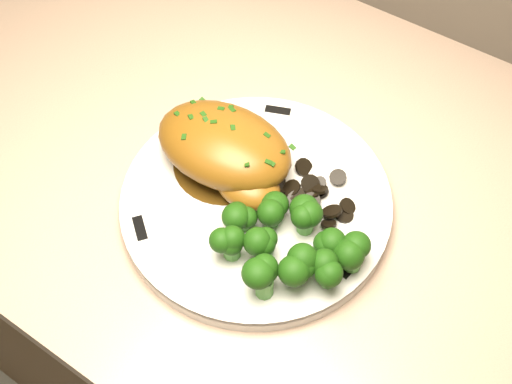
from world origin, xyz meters
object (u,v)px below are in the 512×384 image
Objects in this scene: plate at (256,202)px; broccoli_florets at (288,244)px; chicken_breast at (227,150)px; counter at (178,249)px.

broccoli_florets is at bearing -32.28° from plate.
plate is 2.03× the size of broccoli_florets.
plate is at bearing 147.72° from broccoli_florets.
plate is 1.76× the size of chicken_breast.
chicken_breast reaches higher than broccoli_florets.
chicken_breast is at bearing 161.74° from plate.
counter is 11.71× the size of chicken_breast.
broccoli_florets is (0.07, -0.04, 0.03)m from plate.
counter reaches higher than broccoli_florets.
chicken_breast is 1.15× the size of broccoli_florets.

